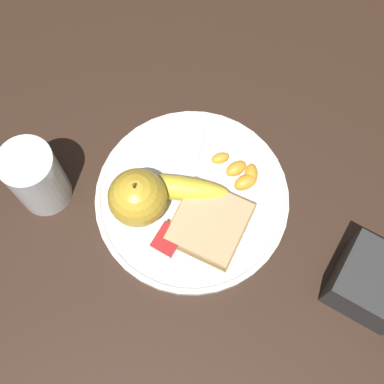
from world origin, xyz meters
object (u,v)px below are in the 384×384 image
at_px(bread_slice, 209,224).
at_px(condiment_caddy, 372,283).
at_px(juice_glass, 37,179).
at_px(fork, 188,194).
at_px(apple, 137,198).
at_px(plate, 192,198).
at_px(banana, 171,187).
at_px(jam_packet, 168,241).

height_order(bread_slice, condiment_caddy, condiment_caddy).
height_order(juice_glass, fork, juice_glass).
relative_size(bread_slice, condiment_caddy, 1.18).
xyz_separation_m(apple, bread_slice, (-0.02, 0.09, -0.03)).
relative_size(plate, condiment_caddy, 3.01).
height_order(apple, condiment_caddy, apple).
xyz_separation_m(fork, condiment_caddy, (-0.01, 0.26, 0.02)).
xyz_separation_m(juice_glass, apple, (-0.04, 0.13, -0.00)).
xyz_separation_m(plate, apple, (0.05, -0.05, 0.04)).
bearing_deg(condiment_caddy, apple, -79.74).
bearing_deg(juice_glass, plate, 117.15).
relative_size(apple, banana, 0.56).
distance_m(juice_glass, condiment_caddy, 0.45).
height_order(apple, fork, apple).
xyz_separation_m(banana, jam_packet, (0.06, 0.03, -0.01)).
bearing_deg(juice_glass, apple, 109.13).
height_order(plate, condiment_caddy, condiment_caddy).
height_order(plate, jam_packet, jam_packet).
height_order(bread_slice, fork, bread_slice).
height_order(fork, jam_packet, jam_packet).
distance_m(fork, jam_packet, 0.07).
bearing_deg(apple, jam_packet, 68.59).
distance_m(banana, condiment_caddy, 0.29).
xyz_separation_m(jam_packet, condiment_caddy, (-0.08, 0.25, 0.01)).
bearing_deg(apple, plate, 132.27).
bearing_deg(bread_slice, jam_packet, -36.37).
bearing_deg(fork, condiment_caddy, 72.61).
distance_m(juice_glass, jam_packet, 0.19).
xyz_separation_m(banana, bread_slice, (0.02, 0.07, -0.01)).
bearing_deg(jam_packet, juice_glass, -83.56).
xyz_separation_m(plate, juice_glass, (0.09, -0.18, 0.04)).
height_order(fork, condiment_caddy, condiment_caddy).
bearing_deg(bread_slice, apple, -75.39).
distance_m(apple, bread_slice, 0.10).
relative_size(plate, apple, 3.08).
bearing_deg(plate, bread_slice, 59.62).
distance_m(plate, bread_slice, 0.05).
relative_size(juice_glass, fork, 0.66).
xyz_separation_m(apple, banana, (-0.04, 0.03, -0.02)).
height_order(juice_glass, banana, juice_glass).
bearing_deg(banana, fork, 110.21).
distance_m(plate, banana, 0.04).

